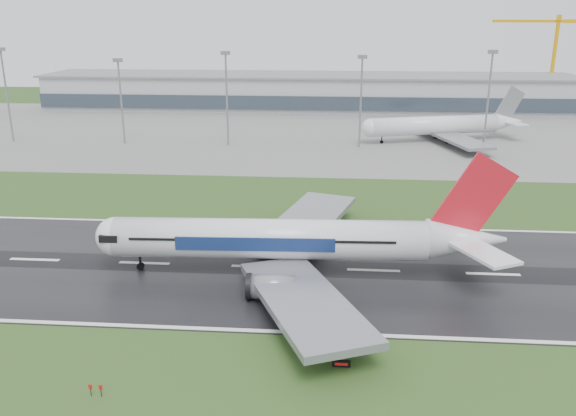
{
  "coord_description": "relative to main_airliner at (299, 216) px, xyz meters",
  "views": [
    {
      "loc": [
        12.69,
        -93.69,
        41.51
      ],
      "look_at": [
        4.41,
        12.0,
        7.0
      ],
      "focal_mm": 36.95,
      "sensor_mm": 36.0,
      "label": 1
    }
  ],
  "objects": [
    {
      "name": "ground",
      "position": [
        -7.27,
        1.72,
        -10.16
      ],
      "size": [
        520.0,
        520.0,
        0.0
      ],
      "primitive_type": "plane",
      "color": "#254318",
      "rests_on": "ground"
    },
    {
      "name": "parked_airliner",
      "position": [
        42.12,
        114.36,
        -1.27
      ],
      "size": [
        73.41,
        70.59,
        17.63
      ],
      "primitive_type": null,
      "rotation": [
        0.0,
        0.0,
        0.28
      ],
      "color": "silver",
      "rests_on": "apron"
    },
    {
      "name": "floodmast_2",
      "position": [
        -29.91,
        101.72,
        4.59
      ],
      "size": [
        0.64,
        0.64,
        29.51
      ],
      "primitive_type": "cylinder",
      "color": "gray",
      "rests_on": "ground"
    },
    {
      "name": "floodmast_0",
      "position": [
        -105.02,
        101.72,
        5.01
      ],
      "size": [
        0.64,
        0.64,
        30.35
      ],
      "primitive_type": "cylinder",
      "color": "gray",
      "rests_on": "ground"
    },
    {
      "name": "floodmast_3",
      "position": [
        13.84,
        101.72,
        4.09
      ],
      "size": [
        0.64,
        0.64,
        28.51
      ],
      "primitive_type": "cylinder",
      "color": "gray",
      "rests_on": "ground"
    },
    {
      "name": "terminal",
      "position": [
        -7.27,
        186.72,
        -2.66
      ],
      "size": [
        240.0,
        36.0,
        15.0
      ],
      "primitive_type": "cube",
      "color": "#989AA3",
      "rests_on": "ground"
    },
    {
      "name": "runway",
      "position": [
        -7.27,
        1.72,
        -10.11
      ],
      "size": [
        400.0,
        45.0,
        0.1
      ],
      "primitive_type": "cube",
      "color": "black",
      "rests_on": "ground"
    },
    {
      "name": "apron",
      "position": [
        -7.27,
        126.72,
        -10.12
      ],
      "size": [
        400.0,
        130.0,
        0.08
      ],
      "primitive_type": "cube",
      "color": "slate",
      "rests_on": "ground"
    },
    {
      "name": "floodmast_4",
      "position": [
        53.99,
        101.72,
        4.95
      ],
      "size": [
        0.64,
        0.64,
        30.22
      ],
      "primitive_type": "cylinder",
      "color": "gray",
      "rests_on": "ground"
    },
    {
      "name": "main_airliner",
      "position": [
        0.0,
        0.0,
        0.0
      ],
      "size": [
        70.62,
        67.5,
        20.13
      ],
      "primitive_type": null,
      "rotation": [
        0.0,
        0.0,
        0.04
      ],
      "color": "silver",
      "rests_on": "runway"
    },
    {
      "name": "runway_sign",
      "position": [
        7.03,
        -28.12,
        -9.64
      ],
      "size": [
        2.29,
        0.86,
        1.04
      ],
      "primitive_type": null,
      "rotation": [
        0.0,
        0.0,
        0.27
      ],
      "color": "black",
      "rests_on": "ground"
    },
    {
      "name": "tower_crane",
      "position": [
        107.14,
        201.72,
        10.87
      ],
      "size": [
        41.39,
        13.99,
        42.06
      ],
      "primitive_type": null,
      "rotation": [
        0.0,
        0.0,
        -0.28
      ],
      "color": "#D99705",
      "rests_on": "ground"
    },
    {
      "name": "floodmast_1",
      "position": [
        -65.58,
        101.72,
        3.37
      ],
      "size": [
        0.64,
        0.64,
        27.07
      ],
      "primitive_type": "cylinder",
      "color": "gray",
      "rests_on": "ground"
    }
  ]
}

